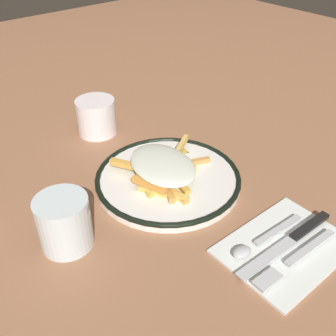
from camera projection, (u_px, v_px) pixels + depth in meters
The scene contains 9 objects.
ground_plane at pixel (168, 183), 0.76m from camera, with size 2.60×2.60×0.00m, color #986647.
plate at pixel (168, 178), 0.75m from camera, with size 0.28×0.28×0.02m.
fries_heap at pixel (164, 168), 0.73m from camera, with size 0.18×0.18×0.04m.
napkin at pixel (285, 246), 0.62m from camera, with size 0.15×0.20×0.01m, color white.
fork at pixel (297, 258), 0.59m from camera, with size 0.03×0.18×0.01m.
knife at pixel (294, 238), 0.62m from camera, with size 0.02×0.21×0.01m.
spoon at pixel (257, 243), 0.61m from camera, with size 0.02×0.15×0.01m.
water_glass at pixel (64, 222), 0.60m from camera, with size 0.08×0.08×0.09m, color silver.
coffee_mug at pixel (95, 117), 0.89m from camera, with size 0.11×0.09×0.08m.
Camera 1 is at (-0.46, 0.39, 0.46)m, focal length 42.22 mm.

